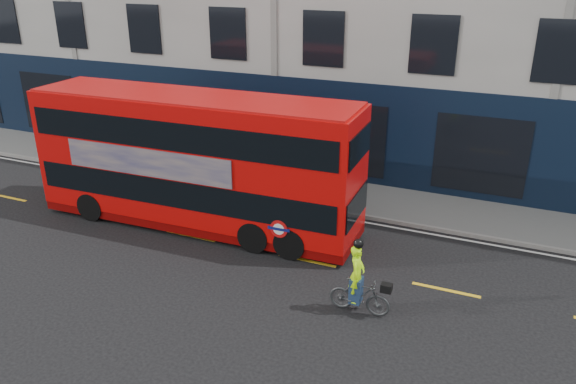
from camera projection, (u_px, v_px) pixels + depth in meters
The scene contains 7 objects.
ground at pixel (164, 257), 16.68m from camera, with size 120.00×120.00×0.00m, color black.
pavement at pixel (260, 182), 22.17m from camera, with size 60.00×3.00×0.12m, color slate.
kerb at pixel (242, 195), 20.90m from camera, with size 60.00×0.12×0.13m, color gray.
road_edge_line at pixel (238, 200), 20.67m from camera, with size 58.00×0.10×0.01m, color silver.
lane_dashes at pixel (191, 236), 17.95m from camera, with size 58.00×0.12×0.01m, color gold, non-canonical shape.
bus at pixel (196, 161), 17.97m from camera, with size 10.86×2.77×4.35m.
cyclist at pixel (359, 288), 13.84m from camera, with size 1.57×0.55×2.03m.
Camera 1 is at (9.23, -11.99, 8.17)m, focal length 35.00 mm.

